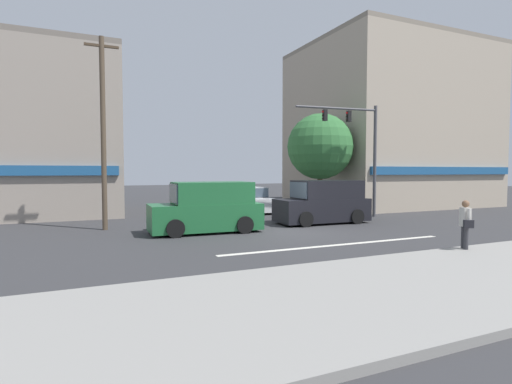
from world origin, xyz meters
The scene contains 13 objects.
ground_plane centered at (0.00, 0.00, 0.00)m, with size 120.00×120.00×0.00m, color #333335.
lane_marking_stripe centered at (0.00, -3.50, 0.00)m, with size 9.00×0.24×0.01m, color silver.
sidewalk_curb centered at (0.00, -8.50, 0.08)m, with size 40.00×5.00×0.16m, color gray.
building_left_block centered at (-11.46, 11.70, 4.78)m, with size 10.96×8.35×9.57m.
building_right_corner centered at (13.67, 9.14, 5.94)m, with size 12.87×10.66×11.88m.
street_tree centered at (5.41, 5.98, 4.07)m, with size 4.04×4.04×6.11m.
utility_pole_near_left centered at (-7.21, 3.68, 4.32)m, with size 1.40×0.22×8.33m.
utility_pole_far_right centered at (8.83, 7.21, 3.73)m, with size 1.40×0.22×7.16m.
traffic_light_mast centered at (5.98, 2.93, 4.18)m, with size 4.86×0.71×6.20m.
van_waiting_far centered at (-3.32, 1.16, 1.01)m, with size 4.67×2.18×2.11m.
van_parked_curbside centered at (2.80, 1.67, 1.01)m, with size 4.65×2.15×2.11m.
sedan_crossing_center centered at (1.71, 7.97, 0.71)m, with size 2.11×4.21×1.58m.
pedestrian_foreground_with_bag centered at (2.60, -6.37, 0.95)m, with size 0.52×0.64×1.67m.
Camera 1 is at (-8.30, -14.87, 2.56)m, focal length 28.00 mm.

